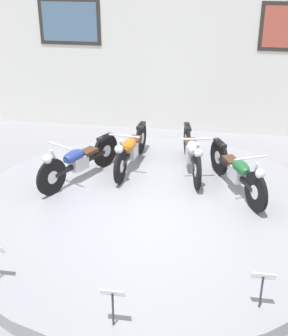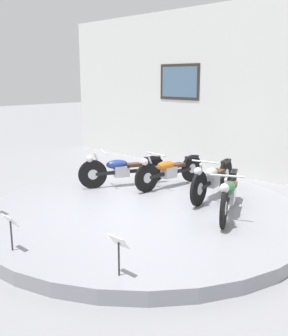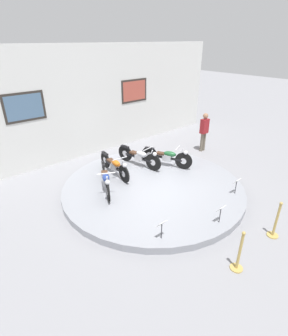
% 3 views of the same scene
% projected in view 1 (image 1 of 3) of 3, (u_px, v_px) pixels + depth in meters
% --- Properties ---
extents(ground_plane, '(60.00, 60.00, 0.00)m').
position_uv_depth(ground_plane, '(149.00, 217.00, 7.44)').
color(ground_plane, gray).
extents(display_platform, '(5.86, 5.86, 0.21)m').
position_uv_depth(display_platform, '(149.00, 212.00, 7.40)').
color(display_platform, gray).
rests_on(display_platform, ground_plane).
extents(back_wall, '(14.00, 0.22, 4.37)m').
position_uv_depth(back_wall, '(178.00, 34.00, 10.14)').
color(back_wall, silver).
rests_on(back_wall, ground_plane).
extents(motorcycle_blue, '(0.94, 1.78, 0.79)m').
position_uv_depth(motorcycle_blue, '(78.00, 160.00, 8.02)').
color(motorcycle_blue, black).
rests_on(motorcycle_blue, display_platform).
extents(motorcycle_orange, '(0.54, 1.95, 0.78)m').
position_uv_depth(motorcycle_orange, '(131.00, 149.00, 8.50)').
color(motorcycle_orange, black).
rests_on(motorcycle_orange, display_platform).
extents(motorcycle_silver, '(0.58, 1.97, 0.80)m').
position_uv_depth(motorcycle_silver, '(192.00, 152.00, 8.33)').
color(motorcycle_silver, black).
rests_on(motorcycle_silver, display_platform).
extents(motorcycle_green, '(0.90, 1.82, 0.79)m').
position_uv_depth(motorcycle_green, '(238.00, 171.00, 7.63)').
color(motorcycle_green, black).
rests_on(motorcycle_green, display_platform).
extents(info_placard_front_centre, '(0.26, 0.11, 0.51)m').
position_uv_depth(info_placard_front_centre, '(113.00, 298.00, 4.89)').
color(info_placard_front_centre, '#333338').
rests_on(info_placard_front_centre, display_platform).
extents(info_placard_front_right, '(0.26, 0.11, 0.51)m').
position_uv_depth(info_placard_front_right, '(263.00, 281.00, 5.14)').
color(info_placard_front_right, '#333338').
rests_on(info_placard_front_right, display_platform).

